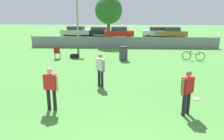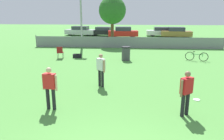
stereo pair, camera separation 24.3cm
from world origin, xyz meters
name	(u,v)px [view 2 (the right image)]	position (x,y,z in m)	size (l,w,h in m)	color
fence_backline	(127,42)	(0.00, 18.00, 0.55)	(18.75, 0.07, 1.21)	gray
tree_near_pole	(112,11)	(-1.60, 19.87, 3.64)	(2.86, 2.86, 5.10)	brown
player_receiver_white	(101,68)	(-0.99, 6.15, 0.92)	(0.46, 0.46, 1.59)	black
player_defender_red	(50,86)	(-2.48, 3.44, 0.92)	(0.58, 0.29, 1.59)	black
player_thrower_red	(186,90)	(2.28, 3.33, 0.92)	(0.48, 0.44, 1.59)	black
frisbee_disc	(197,100)	(3.11, 4.79, 0.01)	(0.27, 0.27, 0.03)	white
folding_chair_sideline	(60,52)	(-5.03, 12.45, 0.52)	(0.50, 0.51, 0.92)	#333338
bicycle_sideline	(197,56)	(5.23, 12.41, 0.34)	(1.56, 0.57, 0.70)	black
trash_bin	(126,53)	(0.05, 12.17, 0.52)	(0.65, 0.65, 1.03)	#3F3F44
gear_bag_sideline	(77,56)	(-3.77, 12.81, 0.15)	(0.65, 0.36, 0.32)	black
parked_car_silver	(80,31)	(-7.38, 29.77, 0.68)	(4.76, 2.22, 1.41)	black
parked_car_dark	(104,31)	(-3.74, 29.46, 0.66)	(4.46, 2.29, 1.33)	black
parked_car_red	(123,32)	(-0.73, 27.54, 0.72)	(4.32, 2.10, 1.49)	black
parked_car_white	(162,32)	(5.02, 29.82, 0.66)	(4.56, 1.87, 1.33)	black
parked_car_tan	(176,32)	(6.85, 28.30, 0.69)	(4.32, 2.05, 1.44)	black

